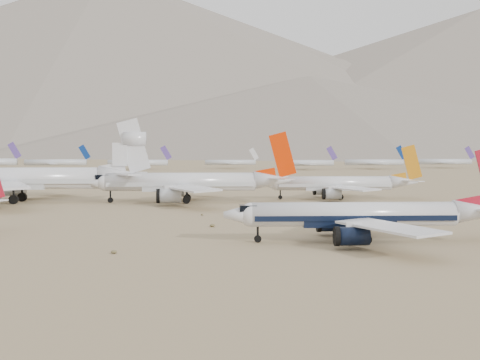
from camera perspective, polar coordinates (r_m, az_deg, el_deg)
The scene contains 8 objects.
ground at distance 112.10m, azimuth 13.46°, elevation -4.73°, with size 7000.00×7000.00×0.00m, color olive.
main_airliner at distance 104.76m, azimuth 10.73°, elevation -2.97°, with size 42.40×41.41×14.96m.
row2_gold_tail at distance 186.12m, azimuth 8.58°, elevation -0.33°, with size 42.39×41.46×15.09m.
row2_orange_tail at distance 173.55m, azimuth -4.34°, elevation -0.22°, with size 51.83×50.70×18.49m.
row2_white_trijet at distance 181.25m, azimuth -17.95°, elevation 0.15°, with size 62.09×60.68×22.00m.
distant_storage_row at distance 414.59m, azimuth -3.18°, elevation 1.53°, with size 511.81×59.02×14.65m.
mountain_range at distance 1766.34m, azimuth 0.60°, elevation 8.70°, with size 7354.00×3024.00×470.00m.
desert_scrub at distance 83.36m, azimuth 17.14°, elevation -7.24°, with size 261.14×125.01×0.63m.
Camera 1 is at (-31.06, -106.67, 14.92)m, focal length 50.00 mm.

